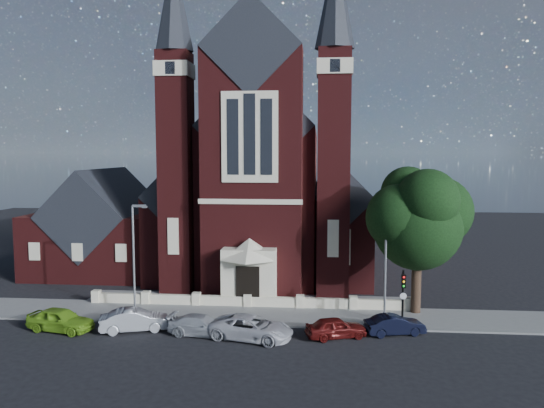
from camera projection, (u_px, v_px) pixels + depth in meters
The scene contains 16 objects.
ground at pixel (260, 281), 48.98m from camera, with size 120.00×120.00×0.00m, color black.
pavement_strip at pixel (244, 315), 38.57m from camera, with size 60.00×5.00×0.12m, color slate.
forecourt_paving at pixel (251, 300), 42.53m from camera, with size 26.00×3.00×0.14m, color slate.
forecourt_wall at pixel (248, 307), 40.55m from camera, with size 24.00×0.40×0.90m, color beige.
church at pixel (268, 187), 56.06m from camera, with size 20.01×34.90×29.20m.
parish_hall at pixel (105, 231), 52.97m from camera, with size 12.00×12.20×10.24m.
street_tree at pixel (420, 220), 37.98m from camera, with size 6.40×6.60×10.70m.
street_lamp_left at pixel (135, 253), 38.32m from camera, with size 1.16×0.22×8.09m.
street_lamp_right at pixel (387, 257), 36.74m from camera, with size 1.16×0.22×8.09m.
traffic_signal at pixel (403, 291), 35.29m from camera, with size 0.28×0.42×4.00m.
car_lime_van at pixel (60, 320), 35.11m from camera, with size 1.82×4.53×1.54m, color #74AF23.
car_silver_a at pixel (135, 320), 35.11m from camera, with size 1.57×4.50×1.48m, color #979B9E.
car_silver_b at pixel (202, 325), 34.31m from camera, with size 1.81×4.46×1.30m, color #ABAEB3.
car_white_suv at pixel (251, 328), 33.58m from camera, with size 2.46×5.34×1.48m, color silver.
car_dark_red at pixel (336, 328), 33.84m from camera, with size 1.57×3.91×1.33m, color #56100E.
car_navy at pixel (395, 325), 34.44m from camera, with size 1.36×3.89×1.28m, color black.
Camera 1 is at (5.34, -32.78, 11.80)m, focal length 35.00 mm.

